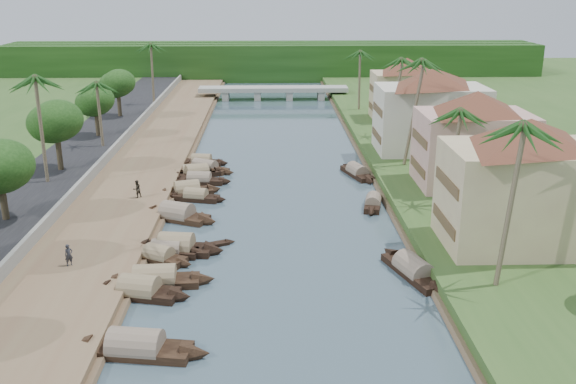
{
  "coord_description": "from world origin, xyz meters",
  "views": [
    {
      "loc": [
        -0.76,
        -49.05,
        21.18
      ],
      "look_at": [
        0.95,
        9.44,
        2.0
      ],
      "focal_mm": 40.0,
      "sensor_mm": 36.0,
      "label": 1
    }
  ],
  "objects_px": {
    "building_near": "(524,182)",
    "person_near": "(69,255)",
    "sampan_0": "(136,348)",
    "sampan_1": "(140,291)",
    "bridge": "(273,90)"
  },
  "relations": [
    {
      "from": "bridge",
      "to": "sampan_1",
      "type": "relative_size",
      "value": 3.47
    },
    {
      "from": "building_near",
      "to": "sampan_1",
      "type": "bearing_deg",
      "value": -168.54
    },
    {
      "from": "bridge",
      "to": "person_near",
      "type": "distance_m",
      "value": 77.91
    },
    {
      "from": "sampan_0",
      "to": "bridge",
      "type": "bearing_deg",
      "value": 92.69
    },
    {
      "from": "sampan_0",
      "to": "person_near",
      "type": "distance_m",
      "value": 13.23
    },
    {
      "from": "sampan_0",
      "to": "person_near",
      "type": "height_order",
      "value": "person_near"
    },
    {
      "from": "sampan_0",
      "to": "person_near",
      "type": "relative_size",
      "value": 5.59
    },
    {
      "from": "sampan_0",
      "to": "sampan_1",
      "type": "bearing_deg",
      "value": 107.58
    },
    {
      "from": "building_near",
      "to": "sampan_1",
      "type": "distance_m",
      "value": 30.25
    },
    {
      "from": "sampan_1",
      "to": "person_near",
      "type": "bearing_deg",
      "value": 161.88
    },
    {
      "from": "building_near",
      "to": "person_near",
      "type": "xyz_separation_m",
      "value": [
        -34.97,
        -2.26,
        -4.73
      ]
    },
    {
      "from": "building_near",
      "to": "sampan_1",
      "type": "height_order",
      "value": "building_near"
    },
    {
      "from": "building_near",
      "to": "person_near",
      "type": "distance_m",
      "value": 35.36
    },
    {
      "from": "sampan_0",
      "to": "sampan_1",
      "type": "distance_m",
      "value": 7.56
    },
    {
      "from": "sampan_1",
      "to": "person_near",
      "type": "distance_m",
      "value": 7.04
    }
  ]
}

